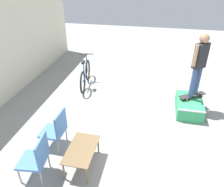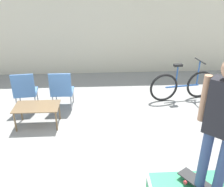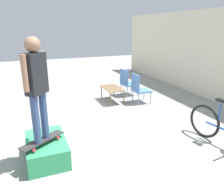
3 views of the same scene
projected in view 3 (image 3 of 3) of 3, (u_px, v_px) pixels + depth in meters
name	position (u px, v px, depth m)	size (l,w,h in m)	color
ground_plane	(79.00, 120.00, 5.94)	(24.00, 24.00, 0.00)	gray
house_wall_back	(216.00, 56.00, 7.16)	(12.00, 0.06, 3.00)	beige
skate_ramp_box	(47.00, 149.00, 4.16)	(1.15, 0.72, 0.42)	#339E60
skateboard_on_ramp	(42.00, 140.00, 3.91)	(0.63, 0.82, 0.07)	#2D2D2D
person_skater	(36.00, 82.00, 3.59)	(0.44, 0.41, 1.79)	#384C7A
coffee_table	(112.00, 89.00, 7.26)	(0.97, 0.57, 0.48)	brown
patio_chair_left	(127.00, 81.00, 7.89)	(0.58, 0.58, 0.98)	#99999E
patio_chair_right	(139.00, 88.00, 7.11)	(0.53, 0.53, 0.98)	#99999E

